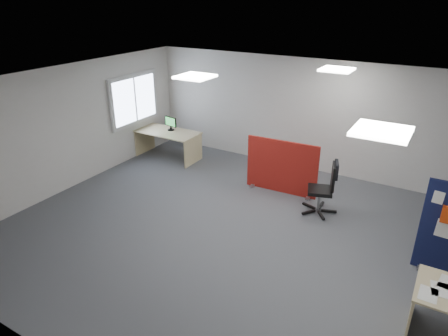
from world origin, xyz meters
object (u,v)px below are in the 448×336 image
at_px(second_desk, 169,137).
at_px(office_chair, 326,185).
at_px(red_divider, 282,167).
at_px(monitor_second, 171,123).

bearing_deg(second_desk, office_chair, -9.90).
height_order(red_divider, office_chair, red_divider).
bearing_deg(second_desk, red_divider, -6.36).
relative_size(monitor_second, office_chair, 0.36).
relative_size(second_desk, office_chair, 1.54).
bearing_deg(red_divider, second_desk, 170.76).
relative_size(red_divider, monitor_second, 4.03).
height_order(second_desk, monitor_second, monitor_second).
height_order(red_divider, monitor_second, red_divider).
relative_size(red_divider, office_chair, 1.47).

